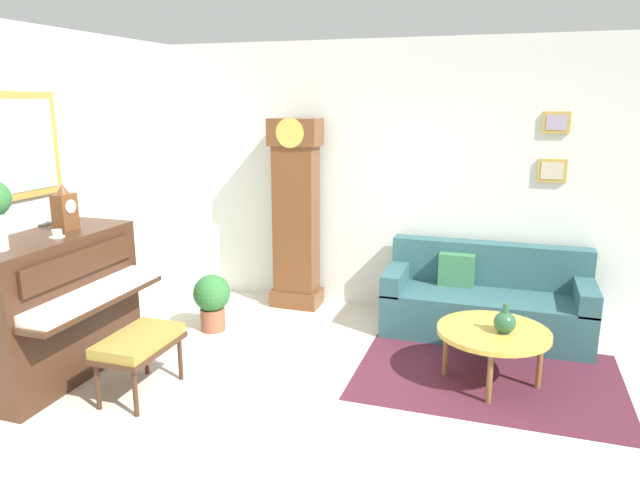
{
  "coord_description": "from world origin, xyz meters",
  "views": [
    {
      "loc": [
        1.17,
        -3.62,
        2.21
      ],
      "look_at": [
        -0.44,
        1.34,
        0.95
      ],
      "focal_mm": 32.83,
      "sensor_mm": 36.0,
      "label": 1
    }
  ],
  "objects_px": {
    "piano_bench": "(139,344)",
    "potted_plant": "(212,299)",
    "coffee_table": "(493,333)",
    "teacup": "(57,234)",
    "green_jug": "(505,322)",
    "grandfather_clock": "(296,219)",
    "piano": "(54,306)",
    "couch": "(485,302)",
    "mantel_clock": "(65,210)"
  },
  "relations": [
    {
      "from": "couch",
      "to": "piano_bench",
      "type": "bearing_deg",
      "value": -139.52
    },
    {
      "from": "teacup",
      "to": "potted_plant",
      "type": "xyz_separation_m",
      "value": [
        0.62,
        1.25,
        -0.87
      ]
    },
    {
      "from": "coffee_table",
      "to": "green_jug",
      "type": "height_order",
      "value": "green_jug"
    },
    {
      "from": "couch",
      "to": "mantel_clock",
      "type": "height_order",
      "value": "mantel_clock"
    },
    {
      "from": "piano",
      "to": "teacup",
      "type": "bearing_deg",
      "value": -3.33
    },
    {
      "from": "piano",
      "to": "piano_bench",
      "type": "height_order",
      "value": "piano"
    },
    {
      "from": "couch",
      "to": "teacup",
      "type": "bearing_deg",
      "value": -147.41
    },
    {
      "from": "grandfather_clock",
      "to": "green_jug",
      "type": "bearing_deg",
      "value": -29.81
    },
    {
      "from": "couch",
      "to": "mantel_clock",
      "type": "distance_m",
      "value": 3.86
    },
    {
      "from": "piano_bench",
      "to": "coffee_table",
      "type": "distance_m",
      "value": 2.75
    },
    {
      "from": "potted_plant",
      "to": "piano_bench",
      "type": "bearing_deg",
      "value": -85.95
    },
    {
      "from": "piano",
      "to": "grandfather_clock",
      "type": "relative_size",
      "value": 0.71
    },
    {
      "from": "grandfather_clock",
      "to": "teacup",
      "type": "height_order",
      "value": "grandfather_clock"
    },
    {
      "from": "piano",
      "to": "potted_plant",
      "type": "distance_m",
      "value": 1.47
    },
    {
      "from": "couch",
      "to": "coffee_table",
      "type": "bearing_deg",
      "value": -84.36
    },
    {
      "from": "piano",
      "to": "mantel_clock",
      "type": "height_order",
      "value": "mantel_clock"
    },
    {
      "from": "couch",
      "to": "coffee_table",
      "type": "xyz_separation_m",
      "value": [
        0.1,
        -1.05,
        0.1
      ]
    },
    {
      "from": "coffee_table",
      "to": "green_jug",
      "type": "relative_size",
      "value": 3.67
    },
    {
      "from": "piano",
      "to": "potted_plant",
      "type": "xyz_separation_m",
      "value": [
        0.73,
        1.24,
        -0.27
      ]
    },
    {
      "from": "piano",
      "to": "potted_plant",
      "type": "relative_size",
      "value": 2.57
    },
    {
      "from": "teacup",
      "to": "mantel_clock",
      "type": "bearing_deg",
      "value": 115.22
    },
    {
      "from": "piano",
      "to": "couch",
      "type": "relative_size",
      "value": 0.76
    },
    {
      "from": "piano",
      "to": "green_jug",
      "type": "relative_size",
      "value": 6.0
    },
    {
      "from": "mantel_clock",
      "to": "potted_plant",
      "type": "xyz_separation_m",
      "value": [
        0.73,
        1.02,
        -1.02
      ]
    },
    {
      "from": "coffee_table",
      "to": "green_jug",
      "type": "bearing_deg",
      "value": -27.2
    },
    {
      "from": "grandfather_clock",
      "to": "mantel_clock",
      "type": "bearing_deg",
      "value": -122.97
    },
    {
      "from": "mantel_clock",
      "to": "coffee_table",
      "type": "bearing_deg",
      "value": 12.41
    },
    {
      "from": "piano_bench",
      "to": "teacup",
      "type": "xyz_separation_m",
      "value": [
        -0.72,
        0.06,
        0.79
      ]
    },
    {
      "from": "coffee_table",
      "to": "piano_bench",
      "type": "bearing_deg",
      "value": -157.84
    },
    {
      "from": "grandfather_clock",
      "to": "couch",
      "type": "relative_size",
      "value": 1.07
    },
    {
      "from": "piano",
      "to": "potted_plant",
      "type": "bearing_deg",
      "value": 59.5
    },
    {
      "from": "teacup",
      "to": "green_jug",
      "type": "xyz_separation_m",
      "value": [
        3.34,
        0.93,
        -0.66
      ]
    },
    {
      "from": "couch",
      "to": "piano",
      "type": "bearing_deg",
      "value": -148.37
    },
    {
      "from": "piano_bench",
      "to": "potted_plant",
      "type": "distance_m",
      "value": 1.32
    },
    {
      "from": "piano",
      "to": "teacup",
      "type": "xyz_separation_m",
      "value": [
        0.11,
        -0.01,
        0.6
      ]
    },
    {
      "from": "piano",
      "to": "mantel_clock",
      "type": "distance_m",
      "value": 0.78
    },
    {
      "from": "grandfather_clock",
      "to": "green_jug",
      "type": "distance_m",
      "value": 2.55
    },
    {
      "from": "couch",
      "to": "potted_plant",
      "type": "xyz_separation_m",
      "value": [
        -2.53,
        -0.77,
        0.01
      ]
    },
    {
      "from": "grandfather_clock",
      "to": "teacup",
      "type": "relative_size",
      "value": 17.5
    },
    {
      "from": "piano_bench",
      "to": "green_jug",
      "type": "distance_m",
      "value": 2.81
    },
    {
      "from": "piano_bench",
      "to": "piano",
      "type": "bearing_deg",
      "value": 175.09
    },
    {
      "from": "piano",
      "to": "teacup",
      "type": "relative_size",
      "value": 12.41
    },
    {
      "from": "mantel_clock",
      "to": "green_jug",
      "type": "height_order",
      "value": "mantel_clock"
    },
    {
      "from": "coffee_table",
      "to": "potted_plant",
      "type": "xyz_separation_m",
      "value": [
        -2.64,
        0.28,
        -0.09
      ]
    },
    {
      "from": "piano",
      "to": "green_jug",
      "type": "height_order",
      "value": "piano"
    },
    {
      "from": "coffee_table",
      "to": "green_jug",
      "type": "distance_m",
      "value": 0.15
    },
    {
      "from": "coffee_table",
      "to": "mantel_clock",
      "type": "relative_size",
      "value": 2.32
    },
    {
      "from": "couch",
      "to": "green_jug",
      "type": "height_order",
      "value": "couch"
    },
    {
      "from": "piano_bench",
      "to": "couch",
      "type": "height_order",
      "value": "couch"
    },
    {
      "from": "piano",
      "to": "piano_bench",
      "type": "relative_size",
      "value": 2.06
    }
  ]
}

